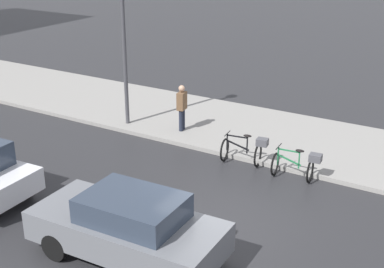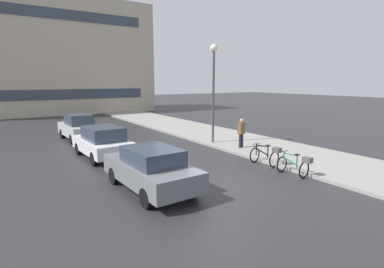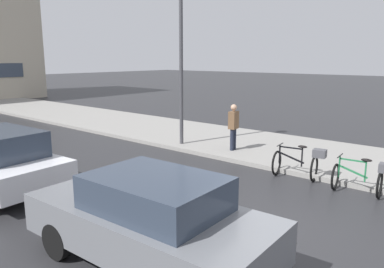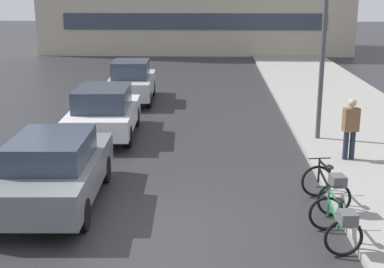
{
  "view_description": "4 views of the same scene",
  "coord_description": "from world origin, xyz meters",
  "px_view_note": "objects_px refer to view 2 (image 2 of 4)",
  "views": [
    {
      "loc": [
        -10.26,
        -5.37,
        6.92
      ],
      "look_at": [
        1.03,
        1.51,
        1.73
      ],
      "focal_mm": 50.0,
      "sensor_mm": 36.0,
      "label": 1
    },
    {
      "loc": [
        -6.66,
        -8.3,
        3.83
      ],
      "look_at": [
        0.51,
        2.83,
        1.49
      ],
      "focal_mm": 28.0,
      "sensor_mm": 36.0,
      "label": 2
    },
    {
      "loc": [
        -6.3,
        -3.14,
        3.39
      ],
      "look_at": [
        1.64,
        3.52,
        1.27
      ],
      "focal_mm": 35.0,
      "sensor_mm": 36.0,
      "label": 3
    },
    {
      "loc": [
        1.07,
        -9.64,
        4.52
      ],
      "look_at": [
        0.51,
        3.06,
        1.07
      ],
      "focal_mm": 50.0,
      "sensor_mm": 36.0,
      "label": 4
    }
  ],
  "objects_px": {
    "bicycle_nearest": "(296,165)",
    "car_silver": "(79,127)",
    "car_grey": "(151,168)",
    "car_white": "(103,142)",
    "streetlamp": "(214,77)",
    "bicycle_second": "(267,155)",
    "pedestrian": "(241,132)"
  },
  "relations": [
    {
      "from": "bicycle_nearest",
      "to": "car_grey",
      "type": "xyz_separation_m",
      "value": [
        -5.65,
        1.76,
        0.31
      ]
    },
    {
      "from": "bicycle_nearest",
      "to": "bicycle_second",
      "type": "height_order",
      "value": "bicycle_second"
    },
    {
      "from": "streetlamp",
      "to": "car_silver",
      "type": "bearing_deg",
      "value": 138.18
    },
    {
      "from": "bicycle_second",
      "to": "car_grey",
      "type": "distance_m",
      "value": 5.84
    },
    {
      "from": "car_grey",
      "to": "pedestrian",
      "type": "relative_size",
      "value": 2.48
    },
    {
      "from": "bicycle_second",
      "to": "car_silver",
      "type": "height_order",
      "value": "car_silver"
    },
    {
      "from": "car_white",
      "to": "car_silver",
      "type": "relative_size",
      "value": 1.0
    },
    {
      "from": "pedestrian",
      "to": "car_white",
      "type": "bearing_deg",
      "value": 160.52
    },
    {
      "from": "car_grey",
      "to": "car_silver",
      "type": "distance_m",
      "value": 11.03
    },
    {
      "from": "bicycle_second",
      "to": "car_grey",
      "type": "bearing_deg",
      "value": 179.96
    },
    {
      "from": "car_white",
      "to": "streetlamp",
      "type": "distance_m",
      "value": 7.4
    },
    {
      "from": "car_grey",
      "to": "car_silver",
      "type": "height_order",
      "value": "car_silver"
    },
    {
      "from": "car_white",
      "to": "pedestrian",
      "type": "distance_m",
      "value": 7.49
    },
    {
      "from": "streetlamp",
      "to": "bicycle_nearest",
      "type": "bearing_deg",
      "value": -97.5
    },
    {
      "from": "bicycle_second",
      "to": "car_silver",
      "type": "bearing_deg",
      "value": 117.99
    },
    {
      "from": "streetlamp",
      "to": "bicycle_second",
      "type": "bearing_deg",
      "value": -98.08
    },
    {
      "from": "bicycle_second",
      "to": "car_silver",
      "type": "distance_m",
      "value": 12.49
    },
    {
      "from": "car_grey",
      "to": "pedestrian",
      "type": "bearing_deg",
      "value": 23.57
    },
    {
      "from": "bicycle_second",
      "to": "car_grey",
      "type": "xyz_separation_m",
      "value": [
        -5.83,
        0.0,
        0.29
      ]
    },
    {
      "from": "car_grey",
      "to": "bicycle_second",
      "type": "bearing_deg",
      "value": -0.04
    },
    {
      "from": "bicycle_nearest",
      "to": "car_silver",
      "type": "relative_size",
      "value": 0.33
    },
    {
      "from": "bicycle_second",
      "to": "pedestrian",
      "type": "relative_size",
      "value": 0.82
    },
    {
      "from": "car_grey",
      "to": "streetlamp",
      "type": "xyz_separation_m",
      "value": [
        6.56,
        5.13,
        3.28
      ]
    },
    {
      "from": "streetlamp",
      "to": "pedestrian",
      "type": "bearing_deg",
      "value": -78.25
    },
    {
      "from": "bicycle_nearest",
      "to": "car_white",
      "type": "xyz_separation_m",
      "value": [
        -5.72,
        7.3,
        0.32
      ]
    },
    {
      "from": "pedestrian",
      "to": "car_grey",
      "type": "bearing_deg",
      "value": -156.43
    },
    {
      "from": "bicycle_nearest",
      "to": "pedestrian",
      "type": "height_order",
      "value": "pedestrian"
    },
    {
      "from": "car_white",
      "to": "car_silver",
      "type": "xyz_separation_m",
      "value": [
        0.03,
        5.48,
        0.03
      ]
    },
    {
      "from": "pedestrian",
      "to": "bicycle_second",
      "type": "bearing_deg",
      "value": -110.82
    },
    {
      "from": "car_grey",
      "to": "car_white",
      "type": "distance_m",
      "value": 5.55
    },
    {
      "from": "bicycle_nearest",
      "to": "car_silver",
      "type": "bearing_deg",
      "value": 113.97
    },
    {
      "from": "bicycle_nearest",
      "to": "streetlamp",
      "type": "height_order",
      "value": "streetlamp"
    }
  ]
}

